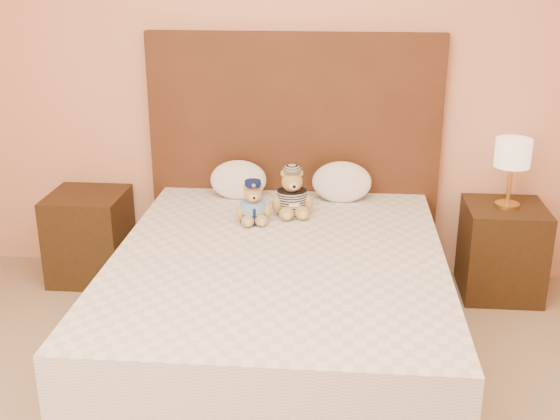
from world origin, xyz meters
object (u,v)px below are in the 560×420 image
(teddy_prisoner, at_px, (292,192))
(pillow_left, at_px, (238,178))
(pillow_right, at_px, (342,180))
(nightstand_left, at_px, (90,236))
(bed, at_px, (279,305))
(lamp, at_px, (513,156))
(teddy_police, at_px, (253,202))
(nightstand_right, at_px, (502,250))

(teddy_prisoner, xyz_separation_m, pillow_left, (-0.34, 0.28, -0.02))
(pillow_left, height_order, pillow_right, pillow_right)
(teddy_prisoner, height_order, pillow_left, teddy_prisoner)
(nightstand_left, bearing_deg, pillow_right, 1.11)
(bed, distance_m, lamp, 1.59)
(teddy_police, distance_m, teddy_prisoner, 0.24)
(bed, xyz_separation_m, pillow_right, (0.30, 0.83, 0.40))
(nightstand_left, relative_size, pillow_left, 1.64)
(teddy_police, xyz_separation_m, pillow_left, (-0.14, 0.41, 0.00))
(bed, distance_m, teddy_police, 0.60)
(bed, xyz_separation_m, pillow_left, (-0.32, 0.83, 0.39))
(teddy_prisoner, bearing_deg, pillow_right, 31.98)
(teddy_prisoner, bearing_deg, lamp, -2.23)
(nightstand_left, bearing_deg, bed, -32.62)
(bed, distance_m, teddy_prisoner, 0.69)
(nightstand_left, xyz_separation_m, pillow_left, (0.93, 0.03, 0.39))
(pillow_right, bearing_deg, nightstand_right, -1.80)
(bed, height_order, lamp, lamp)
(pillow_left, distance_m, pillow_right, 0.61)
(nightstand_left, bearing_deg, lamp, 0.00)
(nightstand_right, bearing_deg, lamp, 180.00)
(teddy_police, relative_size, pillow_left, 0.69)
(bed, bearing_deg, pillow_left, 110.87)
(teddy_prisoner, bearing_deg, bed, -106.21)
(teddy_police, relative_size, pillow_right, 0.67)
(nightstand_right, height_order, pillow_left, pillow_left)
(nightstand_left, height_order, teddy_police, teddy_police)
(pillow_left, bearing_deg, teddy_police, -71.19)
(bed, xyz_separation_m, lamp, (1.25, 0.80, 0.57))
(teddy_prisoner, bearing_deg, nightstand_left, 155.15)
(lamp, height_order, teddy_police, lamp)
(pillow_right, bearing_deg, lamp, -1.80)
(teddy_prisoner, bearing_deg, pillow_left, 126.79)
(bed, height_order, pillow_left, pillow_left)
(teddy_police, bearing_deg, lamp, 1.68)
(teddy_police, bearing_deg, pillow_right, 27.72)
(bed, height_order, nightstand_left, same)
(pillow_left, bearing_deg, teddy_prisoner, -39.46)
(teddy_police, distance_m, pillow_right, 0.63)
(teddy_prisoner, distance_m, pillow_right, 0.39)
(lamp, bearing_deg, pillow_right, 178.20)
(nightstand_left, distance_m, teddy_police, 1.20)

